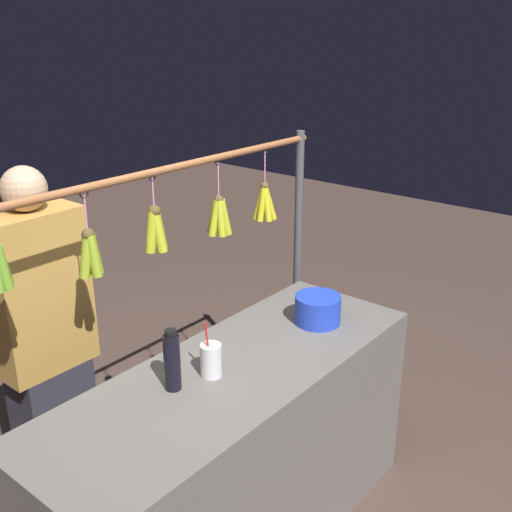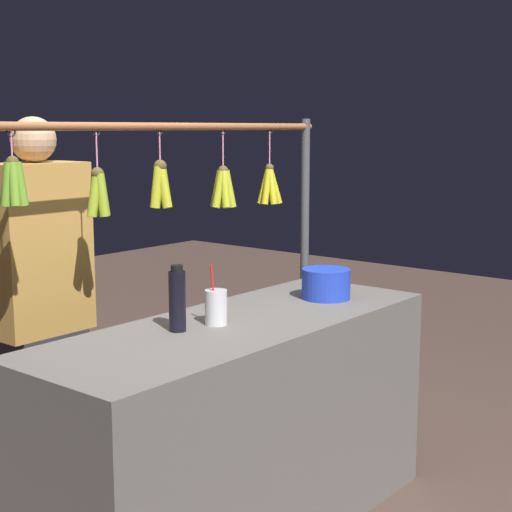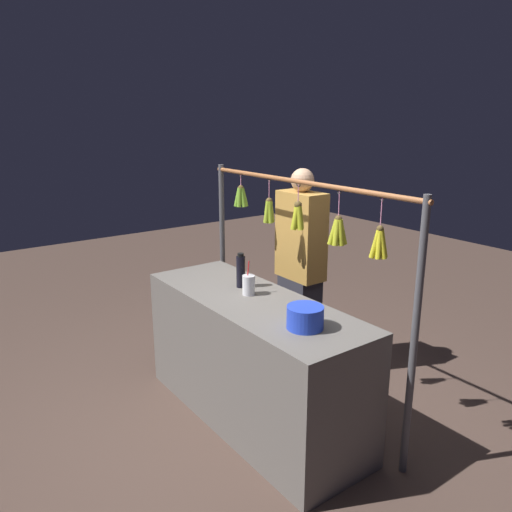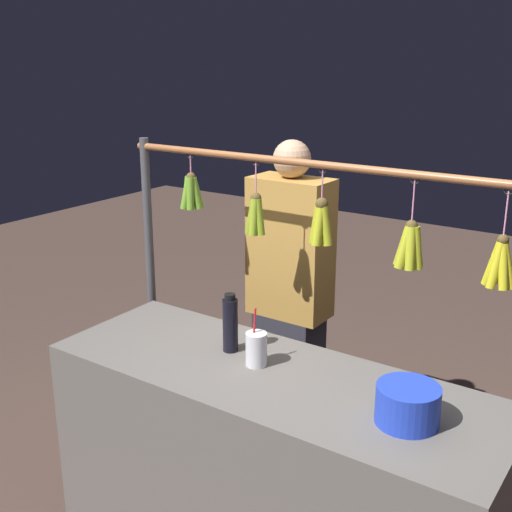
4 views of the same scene
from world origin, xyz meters
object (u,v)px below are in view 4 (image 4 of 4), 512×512
drink_cup (256,349)px  vendor_person (290,308)px  blue_bucket (408,405)px  water_bottle (230,324)px

drink_cup → vendor_person: size_ratio=0.14×
blue_bucket → vendor_person: size_ratio=0.13×
vendor_person → water_bottle: bearing=100.5°
drink_cup → vendor_person: (0.29, -0.72, -0.13)m
water_bottle → drink_cup: (-0.16, 0.05, -0.05)m
blue_bucket → drink_cup: drink_cup is taller
blue_bucket → drink_cup: (0.66, -0.06, 0.00)m
blue_bucket → water_bottle: bearing=-7.8°
drink_cup → vendor_person: bearing=-68.2°
blue_bucket → vendor_person: (0.95, -0.79, -0.13)m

